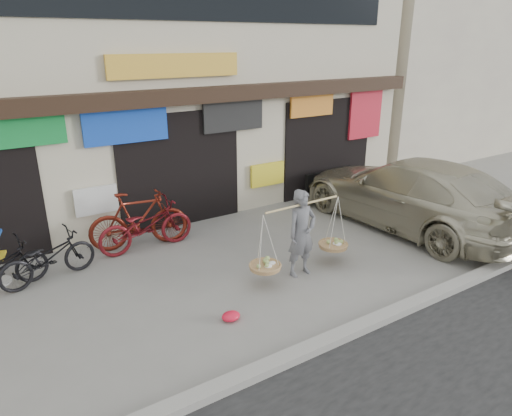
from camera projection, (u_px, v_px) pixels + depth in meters
ground at (262, 284)px, 8.37m from camera, size 70.00×70.00×0.00m
kerb at (335, 338)px, 6.76m from camera, size 70.00×0.25×0.12m
shophouse_block at (132, 70)px, 12.26m from camera, size 14.00×6.32×7.00m
neighbor_east at (436, 65)px, 19.59m from camera, size 12.00×7.00×6.40m
street_vendor at (302, 236)px, 8.49m from camera, size 2.21×0.60×1.68m
bike_1 at (139, 220)px, 9.69m from camera, size 2.16×0.97×1.25m
bike_2 at (146, 226)px, 9.61m from camera, size 2.04×0.72×1.07m
bike_3 at (48, 258)px, 8.36m from camera, size 1.85×0.99×0.93m
suv at (409, 193)px, 10.79m from camera, size 2.63×5.76×1.63m
red_bag at (231, 316)px, 7.28m from camera, size 0.31×0.25×0.14m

